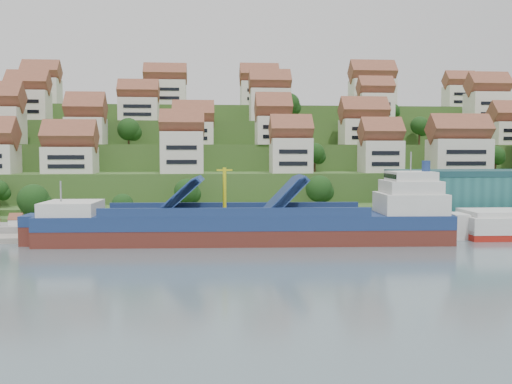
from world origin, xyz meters
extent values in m
plane|color=slate|center=(0.00, 0.00, 0.00)|extent=(300.00, 300.00, 0.00)
cube|color=gray|center=(20.00, 15.00, 1.10)|extent=(180.00, 14.00, 2.20)
cube|color=#2D4C1E|center=(0.00, 86.00, 2.00)|extent=(260.00, 128.00, 4.00)
cube|color=#2D4C1E|center=(0.00, 91.00, 5.50)|extent=(260.00, 118.00, 11.00)
cube|color=#2D4C1E|center=(0.00, 99.00, 9.00)|extent=(260.00, 102.00, 18.00)
cube|color=#2D4C1E|center=(0.00, 107.00, 12.50)|extent=(260.00, 86.00, 25.00)
cube|color=#2D4C1E|center=(0.00, 116.00, 15.50)|extent=(260.00, 68.00, 31.00)
cube|color=silver|center=(-50.09, 39.61, 14.10)|extent=(11.92, 8.57, 6.20)
cube|color=silver|center=(-23.46, 36.79, 15.91)|extent=(10.04, 7.03, 9.83)
cube|color=silver|center=(2.67, 37.00, 15.16)|extent=(9.67, 7.62, 8.31)
cube|color=silver|center=(25.32, 37.97, 14.88)|extent=(9.77, 7.73, 7.75)
cube|color=silver|center=(45.05, 37.21, 15.11)|extent=(14.31, 8.26, 8.22)
cube|color=silver|center=(-49.23, 54.48, 21.49)|extent=(9.75, 8.98, 6.99)
cube|color=silver|center=(-21.12, 56.08, 21.00)|extent=(10.73, 7.90, 6.01)
cube|color=silver|center=(0.17, 51.91, 21.69)|extent=(9.12, 8.56, 7.37)
cube|color=silver|center=(26.24, 56.83, 21.56)|extent=(12.53, 8.36, 7.12)
cube|color=silver|center=(67.74, 55.94, 21.26)|extent=(8.95, 8.04, 6.53)
cube|color=silver|center=(-68.22, 69.66, 29.23)|extent=(11.25, 7.86, 8.46)
cube|color=silver|center=(-37.25, 70.49, 28.37)|extent=(11.30, 7.30, 6.75)
cube|color=silver|center=(1.26, 69.36, 29.80)|extent=(11.71, 7.79, 9.60)
cube|color=silver|center=(33.68, 70.43, 29.31)|extent=(10.15, 7.14, 8.62)
cube|color=silver|center=(69.29, 70.52, 29.66)|extent=(12.11, 8.47, 9.32)
cube|color=silver|center=(-70.01, 89.82, 35.19)|extent=(11.28, 8.03, 8.38)
cube|color=silver|center=(-30.61, 88.35, 35.05)|extent=(13.17, 7.51, 8.10)
cube|color=silver|center=(0.02, 88.87, 35.02)|extent=(12.22, 8.15, 8.04)
cube|color=silver|center=(37.97, 88.28, 35.55)|extent=(14.38, 8.73, 9.11)
cube|color=silver|center=(70.26, 92.35, 34.91)|extent=(10.14, 7.05, 7.82)
ellipsoid|color=#1B4216|center=(7.44, 26.11, 7.82)|extent=(6.08, 6.08, 6.08)
ellipsoid|color=#1B4216|center=(-22.16, 26.29, 7.40)|extent=(5.55, 5.55, 5.55)
ellipsoid|color=#1B4216|center=(57.84, 43.11, 15.27)|extent=(4.72, 4.72, 4.72)
ellipsoid|color=#1B4216|center=(9.88, 43.66, 15.80)|extent=(5.11, 5.11, 5.11)
ellipsoid|color=#1B4216|center=(43.56, 59.83, 23.68)|extent=(5.17, 5.17, 5.17)
ellipsoid|color=#1B4216|center=(-50.78, 59.38, 22.14)|extent=(5.72, 5.72, 5.72)
ellipsoid|color=#1B4216|center=(-38.66, 57.97, 22.23)|extent=(6.16, 6.16, 6.16)
ellipsoid|color=#1B4216|center=(7.60, 73.21, 30.70)|extent=(6.59, 6.59, 6.59)
ellipsoid|color=#1B4216|center=(35.36, 75.94, 30.30)|extent=(4.39, 4.39, 4.39)
ellipsoid|color=#1B4216|center=(40.44, 73.97, 29.09)|extent=(4.08, 4.08, 4.08)
ellipsoid|color=#1B4216|center=(-52.92, 19.00, 6.38)|extent=(6.35, 6.35, 6.35)
ellipsoid|color=#1B4216|center=(-35.10, 19.00, 5.22)|extent=(4.53, 4.53, 4.53)
cylinder|color=gray|center=(18.00, 10.00, 6.20)|extent=(0.16, 0.16, 8.00)
cube|color=maroon|center=(18.60, 10.00, 9.80)|extent=(1.20, 0.05, 0.80)
cube|color=white|center=(-54.00, 11.50, 2.10)|extent=(2.40, 2.20, 2.20)
cube|color=#58231B|center=(-11.06, -0.09, 1.00)|extent=(72.15, 14.71, 4.59)
cube|color=navy|center=(-11.06, -0.09, 3.95)|extent=(72.16, 14.82, 2.39)
cube|color=silver|center=(-41.35, 1.47, 6.25)|extent=(9.72, 10.94, 2.39)
cube|color=#262628|center=(-12.90, 0.00, 5.15)|extent=(46.37, 11.73, 0.28)
cube|color=navy|center=(-22.99, 0.52, 8.27)|extent=(7.40, 10.49, 6.35)
cube|color=navy|center=(-4.64, -0.42, 8.27)|extent=(7.05, 10.47, 6.72)
cylinder|color=yellow|center=(-14.73, 0.10, 9.19)|extent=(0.68, 0.68, 8.27)
cube|color=silver|center=(18.31, -1.61, 6.89)|extent=(11.55, 11.03, 3.68)
cube|color=silver|center=(18.31, -1.61, 9.83)|extent=(9.66, 9.83, 2.30)
cube|color=silver|center=(18.31, -1.61, 11.76)|extent=(7.77, 8.64, 1.65)
cylinder|color=navy|center=(21.06, -1.75, 13.51)|extent=(1.54, 1.54, 2.02)
camera|label=1|loc=(-18.33, -99.94, 16.00)|focal=40.00mm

